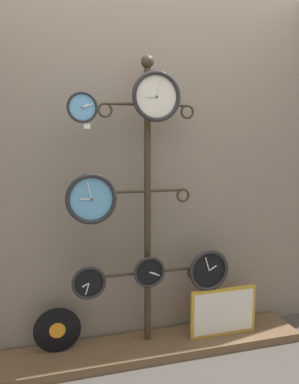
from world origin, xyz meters
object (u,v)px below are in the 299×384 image
object	(u,v)px
clock_top_left	(82,107)
vinyl_record	(57,330)
display_stand	(148,250)
clock_top_center	(156,96)
clock_bottom_right	(209,270)
clock_bottom_center	(149,272)
clock_bottom_left	(89,283)
clock_middle_left	(91,199)
picture_frame	(223,312)

from	to	relation	value
clock_top_left	vinyl_record	world-z (taller)	clock_top_left
display_stand	clock_top_center	xyz separation A→B (m)	(0.03, -0.09, 1.02)
display_stand	vinyl_record	bearing A→B (deg)	-179.85
display_stand	clock_bottom_right	world-z (taller)	display_stand
clock_top_left	clock_bottom_center	bearing A→B (deg)	-2.18
clock_bottom_center	clock_bottom_left	bearing A→B (deg)	177.93
clock_top_left	clock_bottom_right	bearing A→B (deg)	0.41
clock_middle_left	vinyl_record	world-z (taller)	clock_middle_left
clock_middle_left	picture_frame	distance (m)	1.27
display_stand	vinyl_record	size ratio (longest dim) A/B	6.46
vinyl_record	clock_middle_left	bearing A→B (deg)	-25.10
vinyl_record	clock_bottom_right	bearing A→B (deg)	-4.32
clock_top_center	clock_bottom_center	world-z (taller)	clock_top_center
clock_middle_left	display_stand	bearing A→B (deg)	15.57
clock_middle_left	picture_frame	size ratio (longest dim) A/B	0.64
display_stand	clock_top_left	xyz separation A→B (m)	(-0.43, -0.09, 0.94)
clock_top_left	clock_middle_left	bearing A→B (deg)	-29.41
display_stand	clock_bottom_right	xyz separation A→B (m)	(0.42, -0.08, -0.16)
clock_top_center	clock_middle_left	xyz separation A→B (m)	(-0.42, -0.02, -0.63)
clock_middle_left	clock_bottom_left	bearing A→B (deg)	140.52
display_stand	vinyl_record	world-z (taller)	display_stand
clock_top_left	clock_top_center	bearing A→B (deg)	-0.84
clock_top_left	clock_top_center	world-z (taller)	clock_top_center
clock_top_center	clock_middle_left	bearing A→B (deg)	-177.91
clock_top_center	clock_bottom_left	world-z (taller)	clock_top_center
clock_bottom_center	clock_bottom_right	size ratio (longest dim) A/B	0.72
clock_bottom_right	display_stand	bearing A→B (deg)	169.28
clock_bottom_right	clock_top_left	bearing A→B (deg)	-179.59
vinyl_record	picture_frame	distance (m)	1.16
clock_top_left	clock_bottom_left	bearing A→B (deg)	-5.49
display_stand	clock_top_left	size ratio (longest dim) A/B	10.64
clock_top_left	vinyl_record	bearing A→B (deg)	155.84
clock_top_center	clock_middle_left	size ratio (longest dim) A/B	1.00
clock_middle_left	picture_frame	xyz separation A→B (m)	(0.93, 0.01, -0.86)
display_stand	vinyl_record	distance (m)	0.79
clock_top_left	clock_middle_left	distance (m)	0.56
clock_bottom_left	clock_bottom_center	size ratio (longest dim) A/B	1.03
clock_bottom_center	vinyl_record	bearing A→B (deg)	170.51
clock_bottom_right	picture_frame	bearing A→B (deg)	-8.25
clock_middle_left	clock_bottom_left	world-z (taller)	clock_middle_left
clock_bottom_center	clock_bottom_right	bearing A→B (deg)	2.82
clock_bottom_right	clock_middle_left	bearing A→B (deg)	-178.01
vinyl_record	clock_top_left	bearing A→B (deg)	-24.16
picture_frame	clock_middle_left	bearing A→B (deg)	-179.28
clock_bottom_left	clock_bottom_right	size ratio (longest dim) A/B	0.74
display_stand	clock_bottom_center	bearing A→B (deg)	-99.53
display_stand	clock_middle_left	size ratio (longest dim) A/B	6.26
vinyl_record	picture_frame	xyz separation A→B (m)	(1.16, -0.10, 0.02)
clock_middle_left	clock_bottom_center	size ratio (longest dim) A/B	1.49
picture_frame	display_stand	bearing A→B (deg)	169.80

